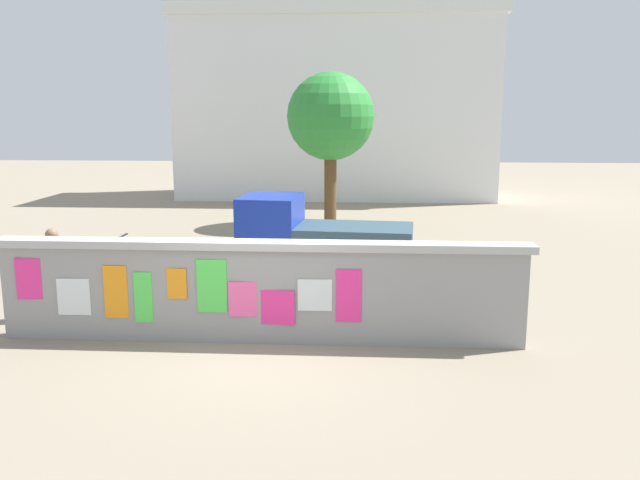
% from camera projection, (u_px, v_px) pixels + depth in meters
% --- Properties ---
extents(ground, '(60.00, 60.00, 0.00)m').
position_uv_depth(ground, '(304.00, 243.00, 18.41)').
color(ground, gray).
extents(poster_wall, '(8.46, 0.42, 1.63)m').
position_uv_depth(poster_wall, '(260.00, 290.00, 10.42)').
color(poster_wall, gray).
rests_on(poster_wall, ground).
extents(auto_rickshaw_truck, '(3.73, 1.84, 1.85)m').
position_uv_depth(auto_rickshaw_truck, '(317.00, 241.00, 14.02)').
color(auto_rickshaw_truck, black).
rests_on(auto_rickshaw_truck, ground).
extents(motorcycle, '(1.90, 0.56, 0.87)m').
position_uv_depth(motorcycle, '(149.00, 253.00, 14.91)').
color(motorcycle, black).
rests_on(motorcycle, ground).
extents(bicycle_near, '(1.70, 0.44, 0.95)m').
position_uv_depth(bicycle_near, '(162.00, 282.00, 12.81)').
color(bicycle_near, black).
rests_on(bicycle_near, ground).
extents(person_walking, '(0.39, 0.39, 1.62)m').
position_uv_depth(person_walking, '(54.00, 264.00, 11.56)').
color(person_walking, purple).
rests_on(person_walking, ground).
extents(tree_roadside, '(2.75, 2.75, 4.82)m').
position_uv_depth(tree_roadside, '(331.00, 118.00, 20.67)').
color(tree_roadside, brown).
rests_on(tree_roadside, ground).
extents(building_background, '(13.32, 4.42, 7.77)m').
position_uv_depth(building_background, '(336.00, 104.00, 27.85)').
color(building_background, white).
rests_on(building_background, ground).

